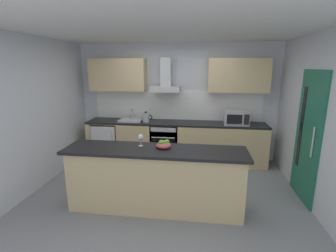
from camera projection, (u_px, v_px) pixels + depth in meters
ground at (166, 192)px, 4.27m from camera, size 5.46×4.53×0.02m
ceiling at (166, 30)px, 3.66m from camera, size 5.46×4.53×0.02m
wall_back at (177, 102)px, 5.72m from camera, size 5.46×0.12×2.60m
wall_left at (34, 114)px, 4.26m from camera, size 0.12×4.53×2.60m
wall_right at (319, 122)px, 3.67m from camera, size 0.12×4.53×2.60m
backsplash_tile at (177, 105)px, 5.67m from camera, size 3.79×0.02×0.66m
counter_back at (175, 142)px, 5.55m from camera, size 3.92×0.60×0.90m
counter_island at (155, 179)px, 3.65m from camera, size 2.62×0.64×0.95m
upper_cabinets at (176, 75)px, 5.36m from camera, size 3.87×0.32×0.70m
side_door at (308, 137)px, 3.85m from camera, size 0.08×0.85×2.05m
oven at (165, 141)px, 5.55m from camera, size 0.60×0.62×0.80m
refrigerator at (108, 141)px, 5.73m from camera, size 0.58×0.60×0.85m
microwave at (236, 118)px, 5.19m from camera, size 0.50×0.38×0.30m
sink at (131, 120)px, 5.56m from camera, size 0.50×0.40×0.26m
kettle at (146, 117)px, 5.45m from camera, size 0.29×0.15×0.24m
range_hood at (166, 81)px, 5.37m from camera, size 0.62×0.45×0.72m
wine_glass at (141, 138)px, 3.65m from camera, size 0.08×0.08×0.18m
fruit_bowl at (164, 145)px, 3.59m from camera, size 0.22×0.22×0.13m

